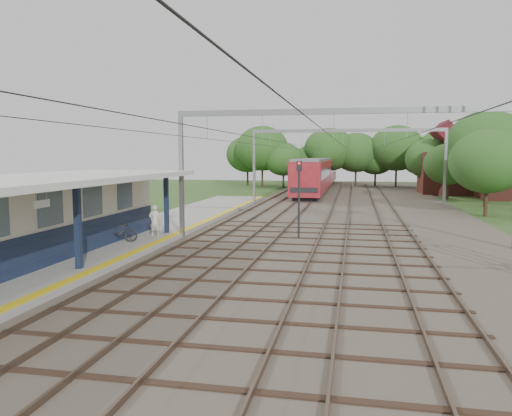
# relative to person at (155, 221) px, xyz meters

# --- Properties ---
(ground) EXTENTS (160.00, 160.00, 0.00)m
(ground) POSITION_rel_person_xyz_m (6.08, -13.75, -1.18)
(ground) COLOR #2D4C1E
(ground) RESTS_ON ground
(ballast_bed) EXTENTS (18.00, 90.00, 0.10)m
(ballast_bed) POSITION_rel_person_xyz_m (10.08, 16.25, -1.13)
(ballast_bed) COLOR #473D33
(ballast_bed) RESTS_ON ground
(platform) EXTENTS (5.00, 52.00, 0.35)m
(platform) POSITION_rel_person_xyz_m (-1.42, 0.25, -1.01)
(platform) COLOR gray
(platform) RESTS_ON ground
(yellow_stripe) EXTENTS (0.45, 52.00, 0.01)m
(yellow_stripe) POSITION_rel_person_xyz_m (0.83, 0.25, -0.83)
(yellow_stripe) COLOR yellow
(yellow_stripe) RESTS_ON platform
(station_building) EXTENTS (3.41, 18.00, 3.40)m
(station_building) POSITION_rel_person_xyz_m (-2.80, -6.75, 0.86)
(station_building) COLOR beige
(station_building) RESTS_ON platform
(canopy) EXTENTS (6.40, 20.00, 3.44)m
(canopy) POSITION_rel_person_xyz_m (-1.69, -7.75, 2.46)
(canopy) COLOR #111C36
(canopy) RESTS_ON platform
(rail_tracks) EXTENTS (11.80, 88.00, 0.15)m
(rail_tracks) POSITION_rel_person_xyz_m (7.58, 16.25, -1.01)
(rail_tracks) COLOR brown
(rail_tracks) RESTS_ON ballast_bed
(catenary_system) EXTENTS (17.22, 88.00, 7.00)m
(catenary_system) POSITION_rel_person_xyz_m (9.47, 11.53, 4.33)
(catenary_system) COLOR gray
(catenary_system) RESTS_ON ground
(tree_band) EXTENTS (31.72, 30.88, 8.82)m
(tree_band) POSITION_rel_person_xyz_m (9.92, 43.37, 3.74)
(tree_band) COLOR #382619
(tree_band) RESTS_ON ground
(house_far) EXTENTS (8.00, 6.12, 8.66)m
(house_far) POSITION_rel_person_xyz_m (22.08, 38.25, 2.05)
(house_far) COLOR brown
(house_far) RESTS_ON ground
(person) EXTENTS (0.70, 0.58, 1.66)m
(person) POSITION_rel_person_xyz_m (0.00, 0.00, 0.00)
(person) COLOR silver
(person) RESTS_ON platform
(bicycle) EXTENTS (1.74, 0.79, 1.01)m
(bicycle) POSITION_rel_person_xyz_m (-0.97, -2.02, -0.33)
(bicycle) COLOR black
(bicycle) RESTS_ON platform
(train) EXTENTS (3.17, 39.47, 4.15)m
(train) POSITION_rel_person_xyz_m (5.58, 42.88, 1.12)
(train) COLOR black
(train) RESTS_ON ballast_bed
(signal_post) EXTENTS (0.30, 0.26, 4.32)m
(signal_post) POSITION_rel_person_xyz_m (7.43, 2.18, 1.53)
(signal_post) COLOR black
(signal_post) RESTS_ON ground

